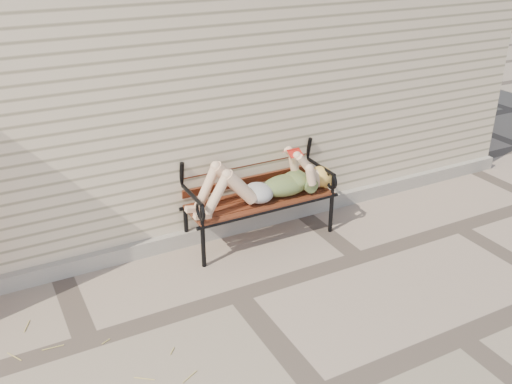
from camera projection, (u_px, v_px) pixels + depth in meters
ground at (238, 295)px, 4.76m from camera, size 80.00×80.00×0.00m
house_wall at (121, 49)px, 6.50m from camera, size 8.00×4.00×3.00m
foundation_strip at (194, 236)px, 5.50m from camera, size 8.00×0.10×0.15m
garden_bench at (255, 182)px, 5.45m from camera, size 1.56×0.62×1.01m
reading_woman at (263, 183)px, 5.34m from camera, size 1.47×0.33×0.46m
straw_scatter at (63, 377)px, 3.90m from camera, size 2.70×1.56×0.01m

